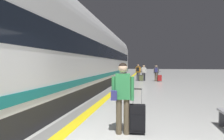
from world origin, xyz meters
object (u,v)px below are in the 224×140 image
high_speed_train (85,52)px  passenger_near (138,71)px  suitcase_near (141,78)px  suitcase_far (160,78)px  traveller_foreground (122,93)px  passenger_mid (144,71)px  suitcase_mid (140,78)px  passenger_far (156,72)px  rolling_suitcase_foreground (137,118)px

high_speed_train → passenger_near: bearing=65.8°
suitcase_near → suitcase_far: (1.79, -0.15, 0.03)m
high_speed_train → suitcase_near: (3.49, 6.88, -2.18)m
suitcase_near → suitcase_far: bearing=-4.9°
traveller_foreground → passenger_mid: traveller_foreground is taller
suitcase_near → suitcase_mid: size_ratio=0.96×
traveller_foreground → suitcase_near: 13.85m
passenger_near → traveller_foreground: bearing=-88.7°
high_speed_train → passenger_far: (4.96, 6.90, -1.53)m
high_speed_train → suitcase_mid: high_speed_train is taller
suitcase_mid → passenger_far: 1.67m
suitcase_near → passenger_far: size_ratio=0.59×
passenger_near → suitcase_far: bearing=-8.3°
rolling_suitcase_foreground → suitcase_far: (1.44, 13.60, -0.04)m
passenger_far → traveller_foreground: bearing=-96.1°
rolling_suitcase_foreground → suitcase_near: 13.76m
suitcase_near → suitcase_far: suitcase_far is taller
rolling_suitcase_foreground → passenger_far: passenger_far is taller
rolling_suitcase_foreground → suitcase_mid: (-0.44, 13.82, -0.05)m
high_speed_train → suitcase_mid: bearing=63.8°
suitcase_mid → passenger_far: (1.55, -0.04, 0.64)m
traveller_foreground → passenger_near: traveller_foreground is taller
rolling_suitcase_foreground → suitcase_far: 13.68m
high_speed_train → passenger_far: 8.63m
passenger_near → suitcase_far: (2.12, -0.31, -0.68)m
suitcase_mid → passenger_near: bearing=160.4°
suitcase_mid → passenger_far: size_ratio=0.61×
high_speed_train → rolling_suitcase_foreground: 8.16m
passenger_near → passenger_mid: passenger_near is taller
passenger_mid → passenger_near: bearing=-156.6°
high_speed_train → suitcase_mid: (3.41, 6.94, -2.16)m
high_speed_train → passenger_far: size_ratio=17.11×
high_speed_train → suitcase_far: 8.82m
traveller_foreground → passenger_mid: bearing=89.0°
passenger_far → suitcase_far: (0.32, -0.18, -0.63)m
high_speed_train → passenger_near: high_speed_train is taller
high_speed_train → rolling_suitcase_foreground: (3.85, -6.88, -2.11)m
suitcase_far → passenger_mid: bearing=160.4°
suitcase_near → suitcase_mid: (-0.08, 0.07, 0.02)m
high_speed_train → passenger_far: bearing=54.3°
suitcase_far → suitcase_near: bearing=175.1°
suitcase_far → passenger_near: bearing=171.7°
traveller_foreground → suitcase_far: size_ratio=1.70×
passenger_mid → passenger_far: 1.29m
traveller_foreground → suitcase_far: (1.80, 13.68, -0.66)m
passenger_near → suitcase_far: passenger_near is taller
rolling_suitcase_foreground → suitcase_near: size_ratio=1.15×
passenger_far → suitcase_far: size_ratio=1.60×
high_speed_train → rolling_suitcase_foreground: bearing=-60.8°
high_speed_train → traveller_foreground: high_speed_train is taller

